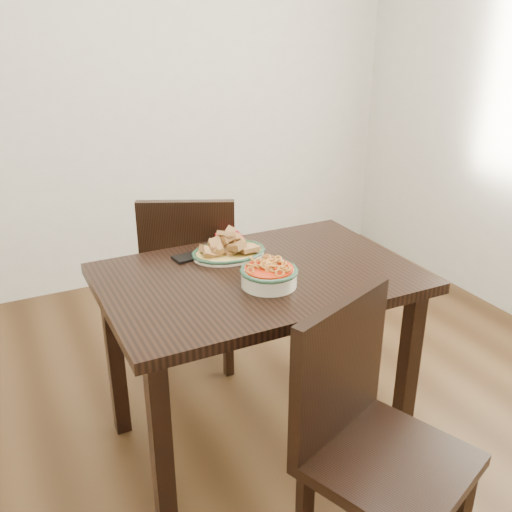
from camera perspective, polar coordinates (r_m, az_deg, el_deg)
name	(u,v)px	position (r m, az deg, el deg)	size (l,w,h in m)	color
floor	(267,432)	(2.51, 1.13, -17.21)	(3.50, 3.50, 0.00)	#362211
wall_back	(131,74)	(3.57, -12.41, 17.38)	(3.50, 0.10, 2.60)	silver
dining_table	(258,299)	(2.12, 0.24, -4.33)	(1.13, 0.75, 0.75)	black
chair_far	(191,274)	(2.69, -6.54, -1.79)	(0.56, 0.56, 0.89)	black
chair_near	(367,431)	(1.77, 11.01, -16.84)	(0.54, 0.54, 0.89)	black
fish_plate	(229,245)	(2.21, -2.75, 1.13)	(0.29, 0.23, 0.11)	#EFE6CA
noodle_bowl	(269,274)	(1.97, 1.31, -1.79)	(0.20, 0.20, 0.08)	beige
smartphone	(191,256)	(2.22, -6.53, -0.04)	(0.13, 0.07, 0.01)	black
napkin	(229,236)	(2.41, -2.70, 1.97)	(0.10, 0.09, 0.01)	maroon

